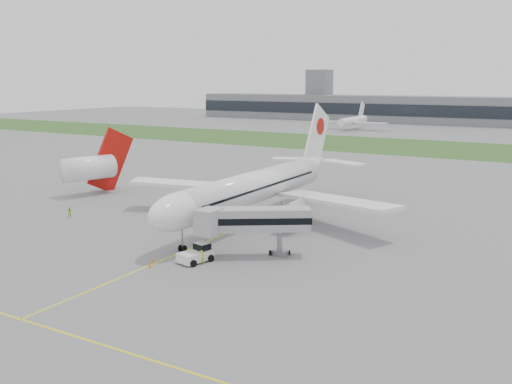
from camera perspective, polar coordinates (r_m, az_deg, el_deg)
The scene contains 14 objects.
ground at distance 87.87m, azimuth -1.41°, elevation -3.49°, with size 600.00×600.00×0.00m, color gray.
apron_markings at distance 83.80m, azimuth -3.20°, elevation -4.24°, with size 70.00×70.00×0.04m, color yellow, non-canonical shape.
grass_strip at distance 198.79m, azimuth 17.00°, elevation 4.24°, with size 600.00×50.00×0.02m, color #2D5520.
terminal_building at distance 305.98m, azimuth 21.87°, elevation 7.50°, with size 320.00×22.30×14.00m.
control_tower at distance 333.58m, azimuth 6.28°, elevation 7.25°, with size 12.00×12.00×56.00m, color gray, non-canonical shape.
airliner at distance 90.73m, azimuth 0.18°, elevation 0.64°, with size 48.13×53.95×17.88m.
pushback_tug at distance 71.57m, azimuth -5.90°, elevation -6.14°, with size 3.67×4.71×2.19m.
jet_bridge at distance 71.89m, azimuth -0.49°, elevation -2.85°, with size 12.86×10.57×6.51m.
safety_cone_left at distance 72.14m, azimuth -10.34°, elevation -6.73°, with size 0.42×0.42×0.57m, color orange.
safety_cone_right at distance 70.33m, azimuth -10.58°, elevation -7.21°, with size 0.40×0.40×0.55m, color orange.
ground_crew_near at distance 70.62m, azimuth -5.46°, elevation -6.49°, with size 0.63×0.41×1.73m, color #D7FF2A.
ground_crew_far at distance 98.39m, azimuth -18.11°, elevation -1.93°, with size 0.86×0.67×1.76m, color #A6F328.
neighbor_aircraft at distance 116.47m, azimuth -16.12°, elevation 2.40°, with size 7.39×16.85×13.60m.
distant_aircraft_left at distance 263.74m, azimuth 9.64°, elevation 6.15°, with size 31.40×27.70×12.01m, color white, non-canonical shape.
Camera 1 is at (44.46, -72.48, 22.18)m, focal length 40.00 mm.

